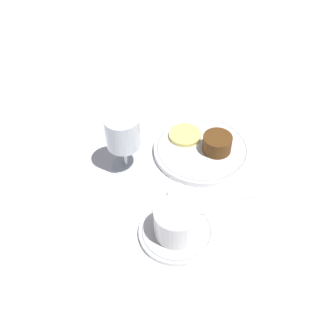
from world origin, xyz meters
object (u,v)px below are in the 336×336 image
at_px(coffee_cup, 176,221).
at_px(dessert_cake, 217,143).
at_px(wine_glass, 123,135).
at_px(fork, 213,202).
at_px(dinner_plate, 202,149).

relative_size(coffee_cup, dessert_cake, 1.65).
bearing_deg(wine_glass, fork, -134.12).
bearing_deg(dessert_cake, coffee_cup, 142.09).
distance_m(wine_glass, dessert_cake, 0.22).
bearing_deg(fork, dinner_plate, -8.49).
bearing_deg(dinner_plate, coffee_cup, 150.14).
bearing_deg(coffee_cup, fork, -59.41).
distance_m(dinner_plate, fork, 0.15).
relative_size(dinner_plate, coffee_cup, 2.02).
xyz_separation_m(wine_glass, dessert_cake, (-0.02, -0.21, -0.06)).
height_order(dinner_plate, wine_glass, wine_glass).
relative_size(dinner_plate, fork, 1.24).
distance_m(dinner_plate, coffee_cup, 0.24).
bearing_deg(fork, coffee_cup, 120.59).
distance_m(dinner_plate, dessert_cake, 0.04).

